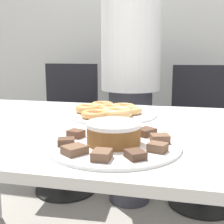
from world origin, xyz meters
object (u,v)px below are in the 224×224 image
object	(u,v)px
office_chair_left	(67,130)
plate_donuts	(111,114)
plate_cake	(114,145)
frosted_cake	(114,133)
person_standing	(131,83)
office_chair_right	(203,138)

from	to	relation	value
office_chair_left	plate_donuts	xyz separation A→B (m)	(0.51, -0.76, 0.30)
office_chair_left	plate_cake	distance (m)	1.39
office_chair_left	plate_donuts	world-z (taller)	office_chair_left
frosted_cake	person_standing	bearing A→B (deg)	97.21
person_standing	plate_donuts	bearing A→B (deg)	-87.72
office_chair_right	frosted_cake	bearing A→B (deg)	-113.84
office_chair_right	plate_cake	size ratio (longest dim) A/B	2.29
office_chair_left	frosted_cake	size ratio (longest dim) A/B	5.61
person_standing	frosted_cake	world-z (taller)	person_standing
office_chair_right	plate_donuts	bearing A→B (deg)	-128.82
office_chair_right	plate_cake	distance (m)	1.28
office_chair_right	plate_cake	bearing A→B (deg)	-113.84
plate_cake	plate_donuts	world-z (taller)	same
frosted_cake	plate_cake	bearing A→B (deg)	0.00
person_standing	office_chair_left	xyz separation A→B (m)	(-0.48, 0.10, -0.37)
office_chair_right	frosted_cake	xyz separation A→B (m)	(-0.33, -1.20, 0.33)
office_chair_left	office_chair_right	size ratio (longest dim) A/B	1.00
plate_cake	plate_donuts	distance (m)	0.46
office_chair_right	person_standing	bearing A→B (deg)	-176.55
office_chair_left	plate_cake	size ratio (longest dim) A/B	2.29
person_standing	office_chair_right	world-z (taller)	person_standing
person_standing	office_chair_right	size ratio (longest dim) A/B	1.69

